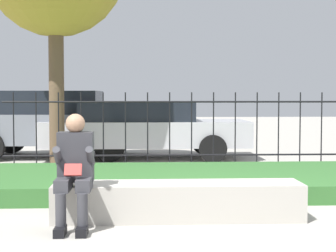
% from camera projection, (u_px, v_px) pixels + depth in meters
% --- Properties ---
extents(ground_plane, '(60.00, 60.00, 0.00)m').
position_uv_depth(ground_plane, '(207.00, 219.00, 6.44)').
color(ground_plane, '#A8A399').
extents(stone_bench, '(2.83, 0.59, 0.42)m').
position_uv_depth(stone_bench, '(178.00, 203.00, 6.41)').
color(stone_bench, '#ADA89E').
rests_on(stone_bench, ground_plane).
extents(person_seated_reader, '(0.42, 0.73, 1.22)m').
position_uv_depth(person_seated_reader, '(75.00, 166.00, 6.00)').
color(person_seated_reader, black).
rests_on(person_seated_reader, ground_plane).
extents(grass_berm, '(8.60, 2.73, 0.25)m').
position_uv_depth(grass_berm, '(190.00, 181.00, 8.49)').
color(grass_berm, '#33662D').
rests_on(grass_berm, ground_plane).
extents(iron_fence, '(6.60, 0.03, 1.47)m').
position_uv_depth(iron_fence, '(181.00, 130.00, 10.51)').
color(iron_fence, black).
rests_on(iron_fence, ground_plane).
extents(car_parked_left, '(4.23, 2.10, 1.52)m').
position_uv_depth(car_parked_left, '(55.00, 122.00, 12.84)').
color(car_parked_left, slate).
rests_on(car_parked_left, ground_plane).
extents(car_parked_center, '(4.56, 1.92, 1.27)m').
position_uv_depth(car_parked_center, '(143.00, 128.00, 12.56)').
color(car_parked_center, '#B7B7BC').
rests_on(car_parked_center, ground_plane).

